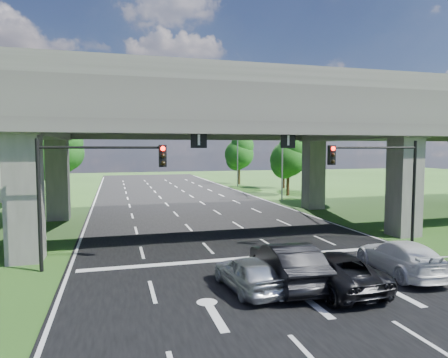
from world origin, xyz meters
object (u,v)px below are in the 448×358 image
car_trailing (330,270)px  car_silver (248,273)px  signal_right (383,173)px  car_white (400,257)px  signal_left (90,178)px  streetlight_far (279,146)px  car_dark (287,264)px  streetlight_beyond (235,146)px

car_trailing → car_silver: bearing=-12.2°
signal_right → car_trailing: bearing=-139.8°
car_silver → car_white: car_white is taller
signal_left → car_white: (13.22, -4.58, -3.43)m
streetlight_far → car_dark: (-10.13, -24.60, -4.96)m
signal_left → car_trailing: bearing=-30.0°
car_trailing → signal_left: bearing=-32.4°
car_trailing → signal_right: bearing=-142.1°
signal_left → streetlight_beyond: size_ratio=0.60×
car_silver → car_trailing: bearing=164.0°
car_dark → car_white: bearing=-176.7°
streetlight_far → signal_right: bearing=-96.5°
car_dark → car_trailing: size_ratio=0.99×
car_trailing → car_white: bearing=-170.9°
car_silver → car_white: (7.20, 0.23, 0.05)m
streetlight_beyond → signal_left: bearing=-116.4°
signal_right → streetlight_far: 20.25m
streetlight_beyond → car_white: (-4.70, -40.63, -5.09)m
signal_left → car_white: size_ratio=1.19×
signal_left → streetlight_beyond: streetlight_beyond is taller
streetlight_far → car_dark: streetlight_far is taller
streetlight_far → car_trailing: streetlight_far is taller
signal_left → streetlight_far: size_ratio=0.60×
signal_right → car_white: bearing=-117.9°
car_silver → car_trailing: size_ratio=0.77×
car_white → car_silver: bearing=7.5°
signal_left → car_trailing: 11.27m
streetlight_beyond → car_silver: (-11.90, -40.86, -5.14)m
car_dark → car_trailing: (1.50, -0.83, -0.13)m
streetlight_far → car_trailing: 27.33m
signal_left → car_dark: 9.61m
streetlight_beyond → car_white: size_ratio=1.99×
streetlight_far → car_silver: bearing=-115.6°
signal_right → car_dark: size_ratio=1.16×
car_silver → car_white: 7.20m
car_dark → car_white: size_ratio=1.03×
car_silver → car_dark: 1.80m
signal_right → car_trailing: signal_right is taller
signal_right → streetlight_far: (2.27, 20.06, 1.66)m
streetlight_beyond → car_white: bearing=-96.6°
signal_left → streetlight_beyond: 40.30m
car_trailing → car_dark: bearing=-31.5°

